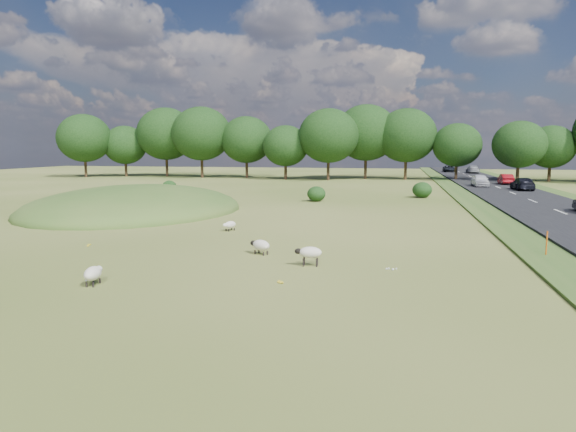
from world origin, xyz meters
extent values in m
plane|color=#40561B|center=(0.00, 20.00, 0.00)|extent=(160.00, 160.00, 0.00)
ellipsoid|color=#33561E|center=(-12.00, 12.00, 0.00)|extent=(16.00, 20.00, 4.00)
cube|color=black|center=(20.00, 30.00, 0.12)|extent=(8.00, 150.00, 0.25)
cylinder|color=black|center=(-42.96, 52.57, 1.89)|extent=(0.44, 0.44, 3.77)
ellipsoid|color=black|center=(-42.96, 52.57, 6.50)|extent=(8.81, 8.81, 7.93)
cylinder|color=black|center=(-37.62, 56.23, 1.56)|extent=(0.44, 0.44, 3.12)
ellipsoid|color=black|center=(-37.62, 56.23, 5.38)|extent=(7.28, 7.28, 6.55)
cylinder|color=black|center=(-30.54, 57.35, 2.11)|extent=(0.44, 0.44, 4.21)
ellipsoid|color=black|center=(-30.54, 57.35, 7.25)|extent=(9.83, 9.83, 8.84)
cylinder|color=black|center=(-23.43, 55.54, 2.09)|extent=(0.44, 0.44, 4.18)
ellipsoid|color=black|center=(-23.43, 55.54, 7.20)|extent=(9.75, 9.75, 8.78)
cylinder|color=black|center=(-15.94, 56.24, 1.80)|extent=(0.44, 0.44, 3.61)
ellipsoid|color=black|center=(-15.94, 56.24, 6.21)|extent=(8.41, 8.41, 7.57)
cylinder|color=black|center=(-8.82, 53.43, 1.51)|extent=(0.44, 0.44, 3.02)
ellipsoid|color=black|center=(-8.82, 53.43, 5.20)|extent=(7.04, 7.04, 6.34)
cylinder|color=black|center=(-2.08, 52.98, 1.95)|extent=(0.44, 0.44, 3.90)
ellipsoid|color=black|center=(-2.08, 52.98, 6.71)|extent=(9.09, 9.09, 8.18)
cylinder|color=black|center=(3.25, 57.90, 2.11)|extent=(0.44, 0.44, 4.22)
ellipsoid|color=black|center=(3.25, 57.90, 7.27)|extent=(9.85, 9.85, 8.86)
cylinder|color=black|center=(9.45, 56.94, 1.97)|extent=(0.44, 0.44, 3.94)
ellipsoid|color=black|center=(9.45, 56.94, 6.79)|extent=(9.20, 9.20, 8.28)
cylinder|color=black|center=(16.87, 56.01, 1.54)|extent=(0.44, 0.44, 3.09)
ellipsoid|color=black|center=(16.87, 56.01, 5.32)|extent=(7.20, 7.20, 6.48)
cylinder|color=black|center=(24.77, 52.46, 1.56)|extent=(0.44, 0.44, 3.12)
ellipsoid|color=black|center=(24.77, 52.46, 5.38)|extent=(7.29, 7.29, 6.56)
cylinder|color=black|center=(29.90, 56.26, 1.47)|extent=(0.44, 0.44, 2.93)
ellipsoid|color=black|center=(29.90, 56.26, 5.05)|extent=(6.84, 6.84, 6.16)
ellipsoid|color=black|center=(0.90, 21.90, 0.70)|extent=(1.70, 1.70, 1.39)
ellipsoid|color=black|center=(10.63, 27.47, 0.78)|extent=(1.91, 1.91, 1.56)
ellipsoid|color=black|center=(-16.82, 28.65, 0.64)|extent=(1.57, 1.57, 1.28)
cylinder|color=#D8590C|center=(14.83, -0.08, 0.60)|extent=(0.06, 0.06, 1.20)
ellipsoid|color=beige|center=(2.02, -2.16, 0.44)|extent=(1.11, 0.96, 0.50)
ellipsoid|color=black|center=(1.57, -1.88, 0.47)|extent=(0.40, 0.37, 0.25)
cylinder|color=black|center=(1.71, -2.12, 0.09)|extent=(0.07, 0.07, 0.18)
cylinder|color=black|center=(1.84, -1.91, 0.09)|extent=(0.07, 0.07, 0.18)
cylinder|color=black|center=(2.20, -2.42, 0.09)|extent=(0.07, 0.07, 0.18)
cylinder|color=black|center=(2.33, -2.21, 0.09)|extent=(0.07, 0.07, 0.18)
ellipsoid|color=beige|center=(-2.54, -8.62, 0.43)|extent=(0.66, 1.04, 0.50)
ellipsoid|color=silver|center=(-2.62, -8.10, 0.47)|extent=(0.28, 0.35, 0.25)
cylinder|color=black|center=(-2.71, -8.36, 0.09)|extent=(0.07, 0.07, 0.18)
cylinder|color=black|center=(-2.46, -8.32, 0.09)|extent=(0.07, 0.07, 0.18)
cylinder|color=black|center=(-2.62, -8.92, 0.09)|extent=(0.07, 0.07, 0.18)
cylinder|color=black|center=(-2.38, -8.88, 0.09)|extent=(0.07, 0.07, 0.18)
ellipsoid|color=beige|center=(4.66, -4.05, 0.59)|extent=(0.97, 0.54, 0.49)
ellipsoid|color=black|center=(4.14, -4.07, 0.62)|extent=(0.32, 0.24, 0.24)
cylinder|color=black|center=(4.38, -4.18, 0.17)|extent=(0.07, 0.07, 0.35)
cylinder|color=black|center=(4.38, -3.94, 0.17)|extent=(0.07, 0.07, 0.35)
cylinder|color=black|center=(4.94, -4.16, 0.17)|extent=(0.07, 0.07, 0.35)
cylinder|color=black|center=(4.93, -3.92, 0.17)|extent=(0.07, 0.07, 0.35)
ellipsoid|color=beige|center=(-1.54, 4.06, 0.37)|extent=(0.75, 0.94, 0.43)
ellipsoid|color=silver|center=(-1.73, 3.65, 0.40)|extent=(0.30, 0.33, 0.21)
cylinder|color=black|center=(-1.55, 3.79, 0.08)|extent=(0.06, 0.06, 0.16)
cylinder|color=black|center=(-1.74, 3.88, 0.08)|extent=(0.06, 0.06, 0.16)
cylinder|color=black|center=(-1.35, 4.23, 0.08)|extent=(0.06, 0.06, 0.16)
cylinder|color=black|center=(-1.54, 4.32, 0.08)|extent=(0.06, 0.06, 0.16)
imported|color=#95989C|center=(21.90, 75.23, 0.97)|extent=(2.02, 4.98, 1.45)
imported|color=maroon|center=(21.90, 45.65, 0.91)|extent=(1.39, 3.99, 1.31)
imported|color=black|center=(21.90, 36.44, 0.94)|extent=(1.93, 4.74, 1.38)
imported|color=white|center=(18.10, 41.18, 0.99)|extent=(1.75, 4.35, 1.48)
imported|color=black|center=(18.10, 79.57, 0.89)|extent=(2.11, 4.58, 1.27)
camera|label=1|loc=(8.08, -24.82, 4.94)|focal=32.00mm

